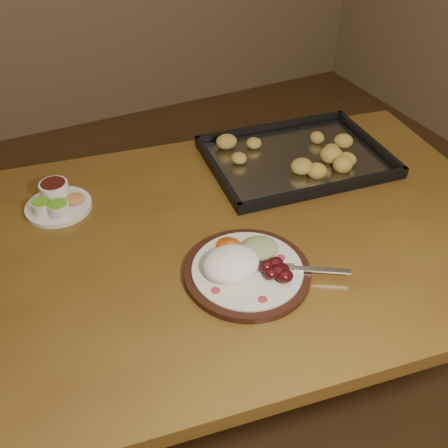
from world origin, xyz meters
TOP-DOWN VIEW (x-y plane):
  - ground at (0.00, 0.00)m, footprint 4.00×4.00m
  - dining_table at (-0.02, -0.16)m, footprint 1.62×1.11m
  - dinner_plate at (-0.00, -0.30)m, footprint 0.33×0.27m
  - condiment_saucer at (-0.32, 0.11)m, footprint 0.16×0.16m
  - baking_tray at (0.34, 0.04)m, footprint 0.53×0.42m

SIDE VIEW (x-z plane):
  - ground at x=0.00m, z-range 0.00..0.00m
  - dining_table at x=-0.02m, z-range 0.28..1.03m
  - baking_tray at x=0.34m, z-range 0.74..0.79m
  - dinner_plate at x=0.00m, z-range 0.74..0.80m
  - condiment_saucer at x=-0.32m, z-range 0.74..0.80m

